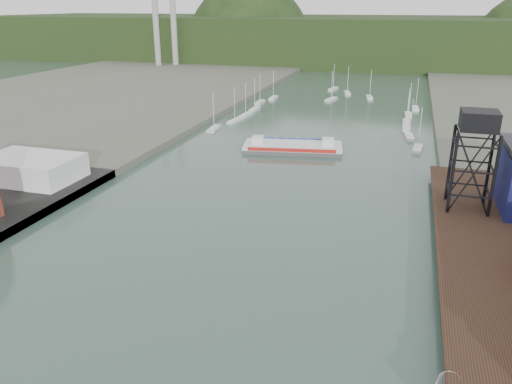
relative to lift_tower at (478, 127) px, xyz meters
The scene contains 7 objects.
east_pier 19.03m from the lift_tower, 81.25° to the right, with size 14.00×70.00×2.45m.
white_shed 80.28m from the lift_tower, behind, with size 18.00×12.00×4.50m, color silver.
lift_tower is the anchor object (origin of this frame).
marina_sailboats 89.04m from the lift_tower, 113.46° to the left, with size 57.71×92.65×0.90m.
smokestacks 224.80m from the lift_tower, 128.94° to the left, with size 11.20×8.20×60.00m.
distant_hills 246.51m from the lift_tower, 99.10° to the left, with size 500.00×120.00×80.00m.
chain_ferry 50.50m from the lift_tower, 138.99° to the left, with size 24.76×13.31×3.38m.
Camera 1 is at (24.21, -24.55, 33.53)m, focal length 35.00 mm.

